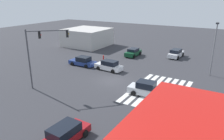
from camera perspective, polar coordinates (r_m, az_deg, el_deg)
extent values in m
plane|color=#333338|center=(30.27, 0.00, -2.84)|extent=(127.30, 127.30, 0.00)
cube|color=silver|center=(27.09, 17.71, -6.44)|extent=(10.52, 0.60, 0.01)
cube|color=silver|center=(27.28, 15.77, -6.07)|extent=(10.52, 0.60, 0.01)
cube|color=silver|center=(27.50, 13.86, -5.70)|extent=(10.52, 0.60, 0.01)
cube|color=silver|center=(27.74, 11.99, -5.33)|extent=(10.52, 0.60, 0.01)
cube|color=silver|center=(28.02, 10.15, -4.96)|extent=(10.52, 0.60, 0.01)
cube|color=silver|center=(28.33, 8.35, -4.59)|extent=(10.52, 0.60, 0.01)
cube|color=silver|center=(28.66, 6.59, -4.23)|extent=(10.52, 0.60, 0.01)
cylinder|color=#47474C|center=(28.47, -20.84, 2.43)|extent=(0.18, 0.18, 7.46)
cylinder|color=#47474C|center=(27.58, -16.43, 9.82)|extent=(3.63, 3.63, 0.12)
cube|color=black|center=(27.70, -18.43, 8.67)|extent=(0.40, 0.40, 0.84)
sphere|color=red|center=(27.69, -18.10, 8.70)|extent=(0.16, 0.16, 0.16)
cube|color=black|center=(27.67, -11.62, 9.23)|extent=(0.40, 0.40, 0.84)
sphere|color=gold|center=(27.67, -11.29, 9.25)|extent=(0.16, 0.16, 0.16)
cube|color=#144728|center=(43.04, 5.54, 4.41)|extent=(4.26, 1.83, 0.78)
cube|color=black|center=(42.93, 5.60, 5.27)|extent=(2.26, 1.62, 0.53)
cylinder|color=black|center=(41.58, 5.84, 3.57)|extent=(0.71, 0.23, 0.70)
cylinder|color=black|center=(42.36, 3.65, 3.91)|extent=(0.71, 0.23, 0.70)
cylinder|color=black|center=(43.88, 7.35, 4.31)|extent=(0.71, 0.23, 0.70)
cylinder|color=black|center=(44.62, 5.24, 4.63)|extent=(0.71, 0.23, 0.70)
cube|color=silver|center=(43.70, 16.34, 3.95)|extent=(4.62, 2.09, 0.76)
cube|color=black|center=(43.44, 16.38, 4.80)|extent=(2.60, 1.77, 0.62)
cylinder|color=black|center=(45.31, 15.80, 4.22)|extent=(0.73, 0.27, 0.71)
cylinder|color=black|center=(44.79, 18.00, 3.85)|extent=(0.73, 0.27, 0.71)
cylinder|color=black|center=(42.75, 14.55, 3.49)|extent=(0.73, 0.27, 0.71)
cylinder|color=black|center=(42.20, 16.87, 3.09)|extent=(0.73, 0.27, 0.71)
cube|color=maroon|center=(18.55, -12.14, -16.70)|extent=(4.53, 1.95, 0.61)
cube|color=black|center=(18.15, -12.40, -15.04)|extent=(2.55, 1.70, 0.72)
cylinder|color=black|center=(19.99, -11.17, -14.38)|extent=(0.61, 0.24, 0.60)
cylinder|color=black|center=(18.94, -7.02, -16.18)|extent=(0.61, 0.24, 0.60)
cube|color=silver|center=(34.51, -0.90, 0.82)|extent=(2.00, 4.65, 0.72)
cube|color=black|center=(34.18, -0.62, 1.89)|extent=(1.68, 2.51, 0.70)
cylinder|color=black|center=(34.73, -3.61, 0.52)|extent=(0.26, 0.63, 0.61)
cylinder|color=black|center=(36.03, -1.93, 1.21)|extent=(0.26, 0.63, 0.61)
cylinder|color=black|center=(33.14, 0.22, -0.34)|extent=(0.26, 0.63, 0.61)
cylinder|color=black|center=(34.50, 1.83, 0.42)|extent=(0.26, 0.63, 0.61)
cube|color=navy|center=(37.32, -7.70, 1.94)|extent=(1.93, 4.68, 0.62)
cube|color=black|center=(36.99, -7.46, 2.90)|extent=(1.73, 2.15, 0.75)
cylinder|color=black|center=(37.53, -10.34, 1.63)|extent=(0.22, 0.61, 0.61)
cylinder|color=black|center=(38.96, -8.49, 2.36)|extent=(0.22, 0.61, 0.61)
cylinder|color=black|center=(35.78, -6.80, 0.96)|extent=(0.22, 0.61, 0.61)
cylinder|color=black|center=(37.28, -5.01, 1.75)|extent=(0.22, 0.61, 0.61)
cube|color=silver|center=(26.11, 9.32, -5.40)|extent=(1.99, 4.65, 0.77)
cube|color=black|center=(25.89, 8.92, -3.78)|extent=(1.70, 2.16, 0.74)
cylinder|color=black|center=(26.66, 12.84, -5.70)|extent=(0.25, 0.62, 0.61)
cylinder|color=black|center=(25.05, 11.67, -7.25)|extent=(0.25, 0.62, 0.61)
cylinder|color=black|center=(27.44, 7.12, -4.64)|extent=(0.25, 0.62, 0.61)
cylinder|color=black|center=(25.87, 5.63, -6.07)|extent=(0.25, 0.62, 0.61)
cube|color=silver|center=(12.59, 24.60, -14.32)|extent=(7.87, 7.87, 0.35)
cube|color=red|center=(12.41, 24.83, -12.93)|extent=(8.03, 8.03, 0.36)
cylinder|color=silver|center=(16.50, 14.92, -14.61)|extent=(0.36, 0.36, 4.40)
cube|color=#BCB7B2|center=(52.48, -6.48, 8.52)|extent=(9.21, 9.21, 3.97)
cylinder|color=brown|center=(20.81, 7.17, -12.28)|extent=(0.14, 0.14, 0.87)
cylinder|color=brown|center=(20.86, 7.59, -12.21)|extent=(0.14, 0.14, 0.87)
cube|color=black|center=(20.45, 7.47, -10.36)|extent=(0.41, 0.41, 0.69)
sphere|color=tan|center=(20.23, 7.53, -9.21)|extent=(0.24, 0.24, 0.24)
cylinder|color=slate|center=(34.43, 24.98, 4.60)|extent=(0.16, 0.16, 7.52)
cube|color=#333338|center=(33.82, 25.88, 10.94)|extent=(0.80, 0.36, 0.20)
cylinder|color=red|center=(40.28, -2.26, 3.16)|extent=(0.22, 0.22, 0.70)
sphere|color=red|center=(40.18, -2.26, 3.72)|extent=(0.20, 0.20, 0.20)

